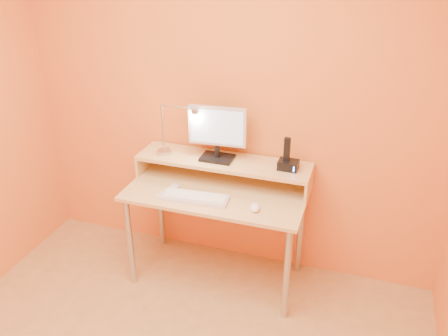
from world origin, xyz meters
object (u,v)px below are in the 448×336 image
(monitor_panel, at_px, (217,126))
(remote_control, at_px, (169,191))
(phone_dock, at_px, (288,165))
(keyboard, at_px, (195,198))
(lamp_base, at_px, (164,152))
(mouse, at_px, (255,207))

(monitor_panel, xyz_separation_m, remote_control, (-0.25, -0.28, -0.39))
(monitor_panel, relative_size, phone_dock, 3.02)
(phone_dock, height_order, keyboard, phone_dock)
(keyboard, xyz_separation_m, remote_control, (-0.20, 0.03, -0.00))
(lamp_base, bearing_deg, keyboard, -39.45)
(lamp_base, relative_size, mouse, 0.95)
(lamp_base, bearing_deg, phone_dock, 1.97)
(mouse, bearing_deg, lamp_base, 145.02)
(monitor_panel, relative_size, keyboard, 0.91)
(monitor_panel, xyz_separation_m, phone_dock, (0.49, -0.01, -0.21))
(monitor_panel, distance_m, lamp_base, 0.44)
(keyboard, bearing_deg, lamp_base, 136.62)
(monitor_panel, height_order, lamp_base, monitor_panel)
(remote_control, bearing_deg, monitor_panel, 60.86)
(keyboard, relative_size, remote_control, 2.17)
(lamp_base, bearing_deg, mouse, -20.54)
(remote_control, bearing_deg, lamp_base, 131.33)
(phone_dock, distance_m, remote_control, 0.81)
(phone_dock, xyz_separation_m, remote_control, (-0.74, -0.27, -0.18))
(monitor_panel, xyz_separation_m, keyboard, (-0.05, -0.31, -0.39))
(mouse, distance_m, remote_control, 0.60)
(keyboard, bearing_deg, monitor_panel, 77.31)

